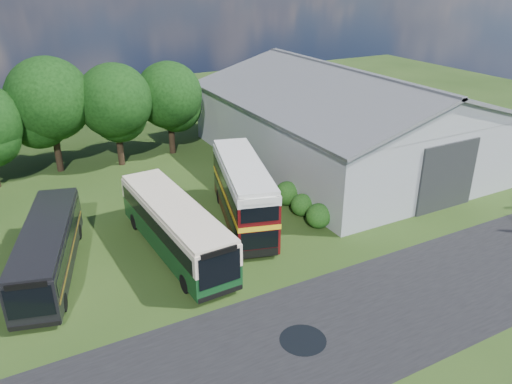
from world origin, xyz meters
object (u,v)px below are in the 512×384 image
storage_shed (343,113)px  bus_green_single (175,227)px  bus_maroon_double (243,193)px  bus_dark_single (48,249)px

storage_shed → bus_green_single: 20.92m
bus_green_single → bus_maroon_double: (5.33, 1.49, 0.45)m
storage_shed → bus_maroon_double: size_ratio=2.37×
storage_shed → bus_green_single: (-18.90, -8.62, -2.44)m
bus_green_single → storage_shed: bearing=21.8°
storage_shed → bus_green_single: storage_shed is taller
storage_shed → bus_green_single: bearing=-155.5°
bus_maroon_double → bus_green_single: bearing=-148.4°
bus_dark_single → bus_maroon_double: bearing=17.4°
storage_shed → bus_green_single: size_ratio=2.09×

